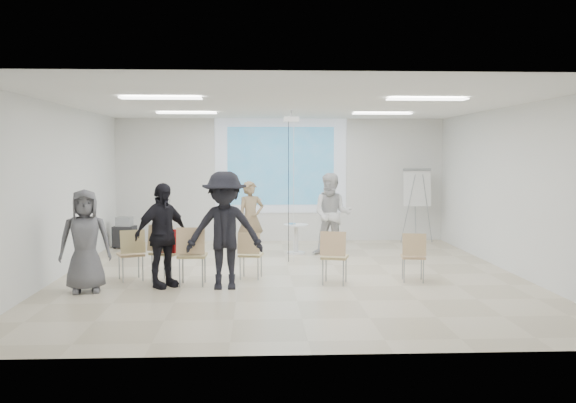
{
  "coord_description": "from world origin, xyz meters",
  "views": [
    {
      "loc": [
        -0.57,
        -11.18,
        2.14
      ],
      "look_at": [
        0.0,
        0.8,
        1.25
      ],
      "focal_mm": 40.0,
      "sensor_mm": 36.0,
      "label": 1
    }
  ],
  "objects_px": {
    "player_right": "(332,210)",
    "chair_right_inner": "(334,253)",
    "chair_center": "(250,251)",
    "laptop": "(192,253)",
    "chair_right_far": "(414,253)",
    "audience_outer": "(85,235)",
    "chair_far_left": "(132,250)",
    "pedestal_table": "(296,237)",
    "av_cart": "(125,234)",
    "flipchart_easel": "(417,188)",
    "audience_left": "(162,228)",
    "chair_left_mid": "(165,248)",
    "chair_left_inner": "(192,251)",
    "audience_mid": "(225,223)",
    "player_left": "(251,214)"
  },
  "relations": [
    {
      "from": "player_left",
      "to": "av_cart",
      "type": "bearing_deg",
      "value": 135.71
    },
    {
      "from": "audience_left",
      "to": "audience_outer",
      "type": "xyz_separation_m",
      "value": [
        -1.14,
        -0.31,
        -0.07
      ]
    },
    {
      "from": "chair_far_left",
      "to": "audience_mid",
      "type": "xyz_separation_m",
      "value": [
        1.6,
        -0.71,
        0.54
      ]
    },
    {
      "from": "audience_mid",
      "to": "flipchart_easel",
      "type": "height_order",
      "value": "audience_mid"
    },
    {
      "from": "pedestal_table",
      "to": "av_cart",
      "type": "height_order",
      "value": "av_cart"
    },
    {
      "from": "player_right",
      "to": "chair_left_mid",
      "type": "height_order",
      "value": "player_right"
    },
    {
      "from": "pedestal_table",
      "to": "chair_far_left",
      "type": "xyz_separation_m",
      "value": [
        -2.94,
        -2.79,
        0.15
      ]
    },
    {
      "from": "chair_right_inner",
      "to": "audience_outer",
      "type": "bearing_deg",
      "value": -159.49
    },
    {
      "from": "chair_left_mid",
      "to": "audience_outer",
      "type": "xyz_separation_m",
      "value": [
        -1.12,
        -0.69,
        0.32
      ]
    },
    {
      "from": "player_left",
      "to": "laptop",
      "type": "height_order",
      "value": "player_left"
    },
    {
      "from": "chair_center",
      "to": "chair_right_far",
      "type": "bearing_deg",
      "value": 2.56
    },
    {
      "from": "audience_left",
      "to": "av_cart",
      "type": "bearing_deg",
      "value": 65.28
    },
    {
      "from": "audience_outer",
      "to": "player_left",
      "type": "bearing_deg",
      "value": 40.84
    },
    {
      "from": "player_right",
      "to": "chair_center",
      "type": "relative_size",
      "value": 2.36
    },
    {
      "from": "audience_left",
      "to": "audience_mid",
      "type": "bearing_deg",
      "value": -52.98
    },
    {
      "from": "chair_far_left",
      "to": "audience_outer",
      "type": "height_order",
      "value": "audience_outer"
    },
    {
      "from": "audience_mid",
      "to": "av_cart",
      "type": "bearing_deg",
      "value": 118.62
    },
    {
      "from": "audience_outer",
      "to": "av_cart",
      "type": "bearing_deg",
      "value": 81.5
    },
    {
      "from": "chair_far_left",
      "to": "audience_outer",
      "type": "distance_m",
      "value": 1.08
    },
    {
      "from": "chair_left_mid",
      "to": "av_cart",
      "type": "bearing_deg",
      "value": 134.86
    },
    {
      "from": "chair_left_mid",
      "to": "chair_center",
      "type": "relative_size",
      "value": 1.19
    },
    {
      "from": "player_left",
      "to": "chair_far_left",
      "type": "relative_size",
      "value": 2.03
    },
    {
      "from": "chair_left_inner",
      "to": "audience_outer",
      "type": "height_order",
      "value": "audience_outer"
    },
    {
      "from": "audience_left",
      "to": "pedestal_table",
      "type": "bearing_deg",
      "value": 11.23
    },
    {
      "from": "chair_left_mid",
      "to": "audience_left",
      "type": "xyz_separation_m",
      "value": [
        0.02,
        -0.38,
        0.39
      ]
    },
    {
      "from": "chair_right_inner",
      "to": "flipchart_easel",
      "type": "distance_m",
      "value": 5.54
    },
    {
      "from": "chair_left_mid",
      "to": "chair_left_inner",
      "type": "xyz_separation_m",
      "value": [
        0.48,
        -0.32,
        -0.0
      ]
    },
    {
      "from": "pedestal_table",
      "to": "chair_right_inner",
      "type": "distance_m",
      "value": 3.31
    },
    {
      "from": "player_left",
      "to": "flipchart_easel",
      "type": "bearing_deg",
      "value": 2.96
    },
    {
      "from": "flipchart_easel",
      "to": "audience_left",
      "type": "bearing_deg",
      "value": -135.69
    },
    {
      "from": "player_right",
      "to": "chair_right_inner",
      "type": "xyz_separation_m",
      "value": [
        -0.33,
        -3.06,
        -0.44
      ]
    },
    {
      "from": "player_right",
      "to": "chair_left_inner",
      "type": "distance_m",
      "value": 4.05
    },
    {
      "from": "chair_right_inner",
      "to": "audience_mid",
      "type": "relative_size",
      "value": 0.42
    },
    {
      "from": "chair_right_far",
      "to": "audience_outer",
      "type": "xyz_separation_m",
      "value": [
        -5.27,
        -0.51,
        0.4
      ]
    },
    {
      "from": "chair_left_inner",
      "to": "audience_mid",
      "type": "xyz_separation_m",
      "value": [
        0.55,
        -0.23,
        0.49
      ]
    },
    {
      "from": "chair_far_left",
      "to": "chair_center",
      "type": "xyz_separation_m",
      "value": [
        1.99,
        0.04,
        -0.03
      ]
    },
    {
      "from": "chair_far_left",
      "to": "chair_left_mid",
      "type": "bearing_deg",
      "value": -37.52
    },
    {
      "from": "audience_mid",
      "to": "flipchart_easel",
      "type": "xyz_separation_m",
      "value": [
        4.35,
        5.05,
        0.26
      ]
    },
    {
      "from": "player_left",
      "to": "audience_outer",
      "type": "bearing_deg",
      "value": -147.05
    },
    {
      "from": "chair_far_left",
      "to": "chair_center",
      "type": "height_order",
      "value": "chair_far_left"
    },
    {
      "from": "chair_center",
      "to": "audience_mid",
      "type": "xyz_separation_m",
      "value": [
        -0.39,
        -0.75,
        0.57
      ]
    },
    {
      "from": "chair_right_inner",
      "to": "av_cart",
      "type": "relative_size",
      "value": 1.26
    },
    {
      "from": "chair_far_left",
      "to": "laptop",
      "type": "height_order",
      "value": "chair_far_left"
    },
    {
      "from": "chair_center",
      "to": "laptop",
      "type": "height_order",
      "value": "chair_center"
    },
    {
      "from": "flipchart_easel",
      "to": "av_cart",
      "type": "height_order",
      "value": "flipchart_easel"
    },
    {
      "from": "audience_left",
      "to": "av_cart",
      "type": "xyz_separation_m",
      "value": [
        -1.5,
        4.4,
        -0.64
      ]
    },
    {
      "from": "chair_far_left",
      "to": "flipchart_easel",
      "type": "height_order",
      "value": "flipchart_easel"
    },
    {
      "from": "player_left",
      "to": "audience_mid",
      "type": "height_order",
      "value": "audience_mid"
    },
    {
      "from": "pedestal_table",
      "to": "av_cart",
      "type": "relative_size",
      "value": 0.93
    },
    {
      "from": "player_left",
      "to": "audience_mid",
      "type": "xyz_separation_m",
      "value": [
        -0.38,
        -3.31,
        0.17
      ]
    }
  ]
}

